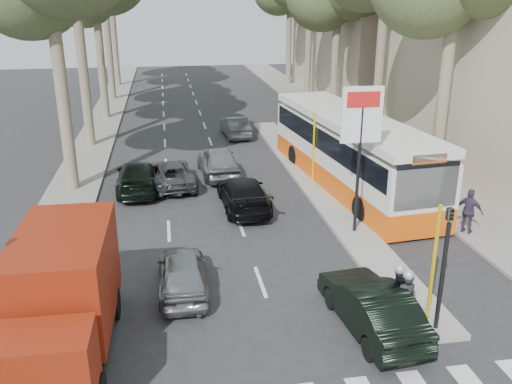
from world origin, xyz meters
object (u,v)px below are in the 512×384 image
(red_truck, at_px, (62,298))
(motorcycle, at_px, (401,300))
(silver_hatchback, at_px, (182,273))
(dark_hatchback, at_px, (371,306))
(city_bus, at_px, (349,149))

(red_truck, relative_size, motorcycle, 2.64)
(silver_hatchback, distance_m, red_truck, 4.10)
(silver_hatchback, height_order, dark_hatchback, dark_hatchback)
(red_truck, bearing_deg, dark_hatchback, -0.12)
(dark_hatchback, relative_size, motorcycle, 1.90)
(red_truck, xyz_separation_m, motorcycle, (8.67, -0.28, -0.78))
(red_truck, bearing_deg, silver_hatchback, 43.11)
(city_bus, bearing_deg, silver_hatchback, -139.14)
(red_truck, bearing_deg, city_bus, 46.57)
(silver_hatchback, xyz_separation_m, dark_hatchback, (4.92, -2.83, 0.07))
(silver_hatchback, height_order, red_truck, red_truck)
(red_truck, height_order, motorcycle, red_truck)
(silver_hatchback, xyz_separation_m, motorcycle, (5.72, -2.94, 0.23))
(red_truck, height_order, city_bus, city_bus)
(silver_hatchback, relative_size, motorcycle, 1.66)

